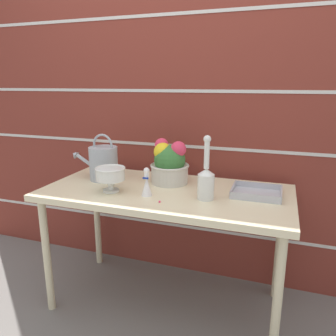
{
  "coord_description": "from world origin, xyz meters",
  "views": [
    {
      "loc": [
        0.59,
        -1.67,
        1.33
      ],
      "look_at": [
        0.0,
        0.03,
        0.86
      ],
      "focal_mm": 35.0,
      "sensor_mm": 36.0,
      "label": 1
    }
  ],
  "objects_px": {
    "flower_planter": "(169,163)",
    "wire_tray": "(256,193)",
    "watering_can": "(103,163)",
    "crystal_pedestal_bowl": "(110,174)",
    "glass_decanter": "(206,180)",
    "figurine_vase": "(147,184)"
  },
  "relations": [
    {
      "from": "crystal_pedestal_bowl",
      "to": "wire_tray",
      "type": "height_order",
      "value": "crystal_pedestal_bowl"
    },
    {
      "from": "glass_decanter",
      "to": "wire_tray",
      "type": "distance_m",
      "value": 0.3
    },
    {
      "from": "flower_planter",
      "to": "wire_tray",
      "type": "height_order",
      "value": "flower_planter"
    },
    {
      "from": "wire_tray",
      "to": "watering_can",
      "type": "bearing_deg",
      "value": -179.9
    },
    {
      "from": "figurine_vase",
      "to": "wire_tray",
      "type": "xyz_separation_m",
      "value": [
        0.56,
        0.2,
        -0.05
      ]
    },
    {
      "from": "flower_planter",
      "to": "figurine_vase",
      "type": "height_order",
      "value": "flower_planter"
    },
    {
      "from": "watering_can",
      "to": "wire_tray",
      "type": "relative_size",
      "value": 1.23
    },
    {
      "from": "flower_planter",
      "to": "wire_tray",
      "type": "xyz_separation_m",
      "value": [
        0.52,
        -0.06,
        -0.11
      ]
    },
    {
      "from": "crystal_pedestal_bowl",
      "to": "figurine_vase",
      "type": "relative_size",
      "value": 1.09
    },
    {
      "from": "watering_can",
      "to": "figurine_vase",
      "type": "xyz_separation_m",
      "value": [
        0.38,
        -0.2,
        -0.04
      ]
    },
    {
      "from": "flower_planter",
      "to": "glass_decanter",
      "type": "distance_m",
      "value": 0.35
    },
    {
      "from": "figurine_vase",
      "to": "wire_tray",
      "type": "height_order",
      "value": "figurine_vase"
    },
    {
      "from": "flower_planter",
      "to": "figurine_vase",
      "type": "relative_size",
      "value": 1.71
    },
    {
      "from": "flower_planter",
      "to": "wire_tray",
      "type": "distance_m",
      "value": 0.54
    },
    {
      "from": "wire_tray",
      "to": "figurine_vase",
      "type": "bearing_deg",
      "value": -160.56
    },
    {
      "from": "crystal_pedestal_bowl",
      "to": "figurine_vase",
      "type": "xyz_separation_m",
      "value": [
        0.22,
        0.0,
        -0.04
      ]
    },
    {
      "from": "watering_can",
      "to": "flower_planter",
      "type": "distance_m",
      "value": 0.42
    },
    {
      "from": "watering_can",
      "to": "wire_tray",
      "type": "distance_m",
      "value": 0.94
    },
    {
      "from": "crystal_pedestal_bowl",
      "to": "figurine_vase",
      "type": "bearing_deg",
      "value": 0.69
    },
    {
      "from": "glass_decanter",
      "to": "wire_tray",
      "type": "height_order",
      "value": "glass_decanter"
    },
    {
      "from": "flower_planter",
      "to": "crystal_pedestal_bowl",
      "type": "bearing_deg",
      "value": -133.92
    },
    {
      "from": "figurine_vase",
      "to": "wire_tray",
      "type": "relative_size",
      "value": 0.6
    }
  ]
}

